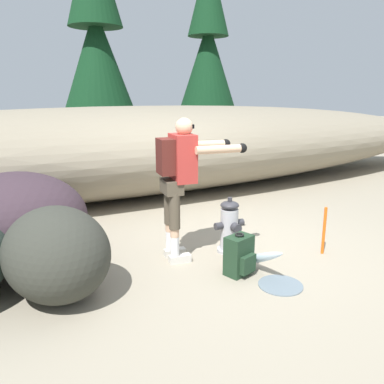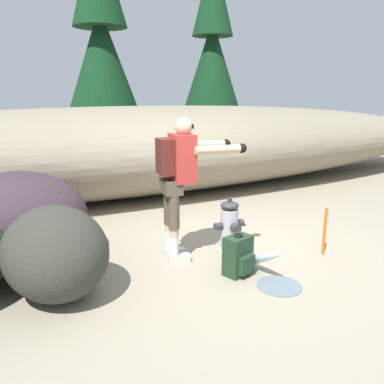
{
  "view_description": "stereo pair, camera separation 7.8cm",
  "coord_description": "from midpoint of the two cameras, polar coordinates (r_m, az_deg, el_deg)",
  "views": [
    {
      "loc": [
        -2.46,
        -4.01,
        1.94
      ],
      "look_at": [
        -0.35,
        0.16,
        0.75
      ],
      "focal_mm": 36.25,
      "sensor_mm": 36.0,
      "label": 1
    },
    {
      "loc": [
        -2.39,
        -4.04,
        1.94
      ],
      "look_at": [
        -0.35,
        0.16,
        0.75
      ],
      "focal_mm": 36.25,
      "sensor_mm": 36.0,
      "label": 2
    }
  ],
  "objects": [
    {
      "name": "survey_stake",
      "position": [
        5.05,
        19.34,
        -5.5
      ],
      "size": [
        0.04,
        0.04,
        0.6
      ],
      "primitive_type": "cylinder",
      "color": "#E55914",
      "rests_on": "ground_plane"
    },
    {
      "name": "pine_tree_center",
      "position": [
        12.55,
        3.19,
        20.08
      ],
      "size": [
        1.91,
        1.91,
        6.01
      ],
      "color": "#47331E",
      "rests_on": "ground_plane"
    },
    {
      "name": "pine_tree_left",
      "position": [
        11.68,
        -13.04,
        20.35
      ],
      "size": [
        2.29,
        2.29,
        6.38
      ],
      "color": "#47331E",
      "rests_on": "ground_plane"
    },
    {
      "name": "fire_hydrant",
      "position": [
        4.86,
        5.97,
        -5.21
      ],
      "size": [
        0.4,
        0.35,
        0.71
      ],
      "color": "#B2B2B7",
      "rests_on": "ground_plane"
    },
    {
      "name": "boulder_large",
      "position": [
        4.97,
        -23.82,
        -3.41
      ],
      "size": [
        2.21,
        2.21,
        1.07
      ],
      "primitive_type": "ellipsoid",
      "rotation": [
        0.0,
        0.0,
        5.47
      ],
      "color": "#372931",
      "rests_on": "ground_plane"
    },
    {
      "name": "ground_plane",
      "position": [
        5.09,
        4.86,
        -8.41
      ],
      "size": [
        56.0,
        56.0,
        0.04
      ],
      "primitive_type": "cube",
      "color": "gray"
    },
    {
      "name": "dirt_embankment",
      "position": [
        7.79,
        -7.49,
        6.17
      ],
      "size": [
        16.76,
        3.2,
        1.71
      ],
      "primitive_type": "ellipsoid",
      "color": "gray",
      "rests_on": "ground_plane"
    },
    {
      "name": "spare_backpack",
      "position": [
        4.33,
        7.33,
        -9.32
      ],
      "size": [
        0.35,
        0.34,
        0.47
      ],
      "rotation": [
        0.0,
        0.0,
        5.03
      ],
      "color": "#1E3823",
      "rests_on": "ground_plane"
    },
    {
      "name": "utility_worker",
      "position": [
        4.44,
        -1.23,
        2.99
      ],
      "size": [
        1.01,
        0.6,
        1.68
      ],
      "rotation": [
        0.0,
        0.0,
        -0.12
      ],
      "color": "beige",
      "rests_on": "ground_plane"
    },
    {
      "name": "hydrant_water_jet",
      "position": [
        4.43,
        10.53,
        -10.39
      ],
      "size": [
        0.46,
        1.11,
        0.54
      ],
      "color": "silver",
      "rests_on": "ground_plane"
    },
    {
      "name": "boulder_small",
      "position": [
        3.96,
        -18.9,
        -8.51
      ],
      "size": [
        1.3,
        1.38,
        0.92
      ],
      "primitive_type": "ellipsoid",
      "rotation": [
        0.0,
        0.0,
        1.94
      ],
      "color": "#33342D",
      "rests_on": "ground_plane"
    }
  ]
}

